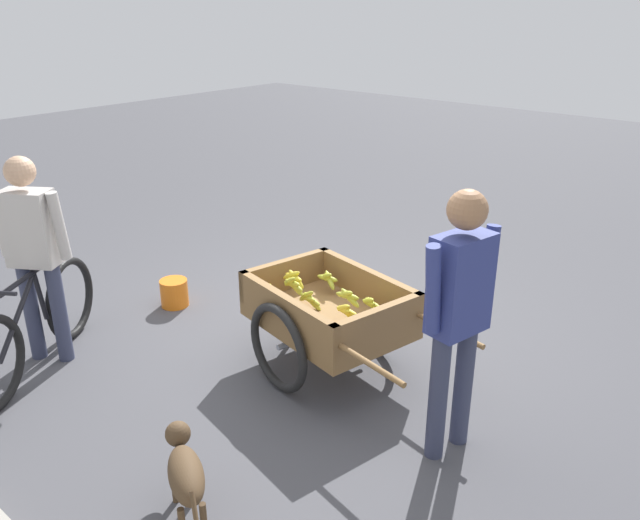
{
  "coord_description": "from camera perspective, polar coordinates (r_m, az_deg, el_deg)",
  "views": [
    {
      "loc": [
        -2.94,
        3.41,
        2.52
      ],
      "look_at": [
        -0.14,
        0.11,
        0.75
      ],
      "focal_mm": 35.81,
      "sensor_mm": 36.0,
      "label": 1
    }
  ],
  "objects": [
    {
      "name": "vendor_person",
      "position": [
        3.6,
        12.3,
        -3.81
      ],
      "size": [
        0.27,
        0.57,
        1.62
      ],
      "color": "#333851",
      "rests_on": "ground"
    },
    {
      "name": "fruit_cart",
      "position": [
        4.56,
        0.77,
        -4.93
      ],
      "size": [
        1.77,
        1.1,
        0.7
      ],
      "color": "olive",
      "rests_on": "ground"
    },
    {
      "name": "plastic_bucket",
      "position": [
        5.78,
        -12.89,
        -2.88
      ],
      "size": [
        0.24,
        0.24,
        0.24
      ],
      "primitive_type": "cylinder",
      "color": "orange",
      "rests_on": "ground"
    },
    {
      "name": "bicycle",
      "position": [
        5.03,
        -24.13,
        -5.38
      ],
      "size": [
        0.93,
        1.44,
        0.85
      ],
      "color": "black",
      "rests_on": "ground"
    },
    {
      "name": "ground_plane",
      "position": [
        5.16,
        -0.44,
        -6.99
      ],
      "size": [
        24.0,
        24.0,
        0.0
      ],
      "primitive_type": "plane",
      "color": "#47474C"
    },
    {
      "name": "cyclist_person",
      "position": [
        4.93,
        -24.27,
        1.31
      ],
      "size": [
        0.45,
        0.35,
        1.55
      ],
      "color": "#333851",
      "rests_on": "ground"
    },
    {
      "name": "dog",
      "position": [
        3.54,
        -11.98,
        -17.87
      ],
      "size": [
        0.6,
        0.4,
        0.4
      ],
      "color": "#4C3823",
      "rests_on": "ground"
    }
  ]
}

